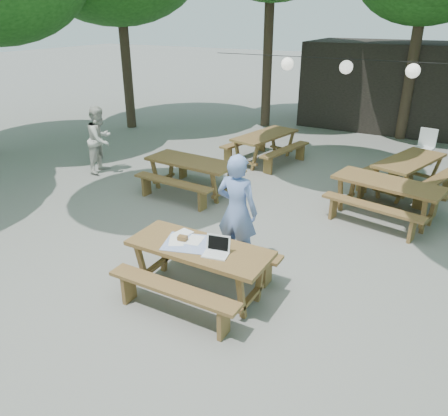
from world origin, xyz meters
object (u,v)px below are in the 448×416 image
Objects in this scene: plastic_chair at (423,153)px; main_picnic_table at (200,269)px; woman at (237,211)px; second_person at (100,140)px; picnic_table_nw at (191,176)px.

main_picnic_table is at bearing -94.34° from plastic_chair.
woman reaches higher than second_person.
woman is 7.24m from plastic_chair.
picnic_table_nw is 2.78m from second_person.
second_person is at bearing -26.43° from woman.
woman is (0.07, 0.98, 0.52)m from main_picnic_table.
main_picnic_table is 5.93m from second_person.
second_person is (-4.93, 3.26, 0.43)m from main_picnic_table.
second_person is at bearing 146.49° from main_picnic_table.
second_person is at bearing -178.97° from picnic_table_nw.
second_person is at bearing -136.21° from plastic_chair.
second_person is (-5.00, 2.29, -0.09)m from woman.
woman is (2.26, -2.17, 0.52)m from picnic_table_nw.
plastic_chair is at bearing -107.57° from woman.
plastic_chair reaches higher than main_picnic_table.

